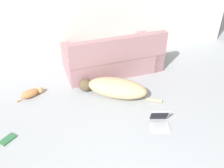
{
  "coord_description": "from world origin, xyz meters",
  "views": [
    {
      "loc": [
        -0.68,
        -1.08,
        2.63
      ],
      "look_at": [
        0.28,
        1.89,
        0.53
      ],
      "focal_mm": 40.0,
      "sensor_mm": 36.0,
      "label": 1
    }
  ],
  "objects_px": {
    "couch": "(113,58)",
    "laptop_open": "(159,120)",
    "cat": "(31,93)",
    "dog": "(115,88)",
    "book_green": "(8,139)"
  },
  "relations": [
    {
      "from": "book_green",
      "to": "laptop_open",
      "type": "bearing_deg",
      "value": -9.4
    },
    {
      "from": "cat",
      "to": "book_green",
      "type": "height_order",
      "value": "cat"
    },
    {
      "from": "dog",
      "to": "book_green",
      "type": "bearing_deg",
      "value": 50.8
    },
    {
      "from": "couch",
      "to": "cat",
      "type": "bearing_deg",
      "value": 13.62
    },
    {
      "from": "laptop_open",
      "to": "book_green",
      "type": "distance_m",
      "value": 2.21
    },
    {
      "from": "laptop_open",
      "to": "book_green",
      "type": "bearing_deg",
      "value": -172.53
    },
    {
      "from": "couch",
      "to": "book_green",
      "type": "relative_size",
      "value": 7.76
    },
    {
      "from": "couch",
      "to": "laptop_open",
      "type": "bearing_deg",
      "value": 93.73
    },
    {
      "from": "dog",
      "to": "book_green",
      "type": "height_order",
      "value": "dog"
    },
    {
      "from": "dog",
      "to": "cat",
      "type": "height_order",
      "value": "dog"
    },
    {
      "from": "couch",
      "to": "dog",
      "type": "distance_m",
      "value": 0.9
    },
    {
      "from": "dog",
      "to": "book_green",
      "type": "xyz_separation_m",
      "value": [
        -1.78,
        -0.55,
        -0.14
      ]
    },
    {
      "from": "dog",
      "to": "laptop_open",
      "type": "height_order",
      "value": "dog"
    },
    {
      "from": "couch",
      "to": "laptop_open",
      "type": "xyz_separation_m",
      "value": [
        0.16,
        -1.77,
        -0.19
      ]
    },
    {
      "from": "couch",
      "to": "cat",
      "type": "height_order",
      "value": "couch"
    }
  ]
}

